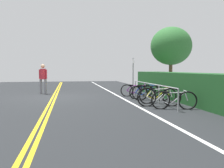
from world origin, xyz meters
name	(u,v)px	position (x,y,z in m)	size (l,w,h in m)	color
ground_plane	(54,98)	(0.00, 0.00, -0.03)	(31.60, 13.17, 0.05)	#232628
centre_line_yellow_inner	(53,97)	(0.00, -0.08, 0.00)	(28.44, 0.10, 0.00)	gold
centre_line_yellow_outer	(56,97)	(0.00, 0.08, 0.00)	(28.44, 0.10, 0.00)	gold
bike_lane_stripe_white	(118,96)	(0.00, 3.39, 0.00)	(28.44, 0.12, 0.00)	white
bike_rack	(152,88)	(2.63, 4.39, 0.62)	(5.27, 0.05, 0.82)	#9EA0A5
bicycle_0	(137,90)	(0.51, 4.32, 0.32)	(0.63, 1.66, 0.69)	black
bicycle_1	(145,92)	(1.30, 4.51, 0.32)	(0.57, 1.72, 0.69)	black
bicycle_2	(151,93)	(2.17, 4.54, 0.36)	(0.65, 1.75, 0.78)	black
bicycle_3	(158,95)	(3.11, 4.51, 0.33)	(0.46, 1.71, 0.72)	black
bicycle_4	(159,97)	(3.90, 4.25, 0.37)	(0.46, 1.77, 0.79)	black
bicycle_5	(174,100)	(4.66, 4.51, 0.33)	(0.56, 1.63, 0.72)	black
pedestrian	(43,77)	(-1.75, -0.72, 1.01)	(0.32, 0.47, 1.75)	slate
sign_post_near	(133,72)	(-0.60, 4.43, 1.27)	(0.36, 0.06, 2.10)	gray
hedge_backdrop	(206,90)	(4.13, 6.13, 0.65)	(14.22, 1.39, 1.29)	#1C4C21
tree_near_left	(171,46)	(-2.06, 7.41, 2.96)	(2.67, 2.67, 4.22)	brown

